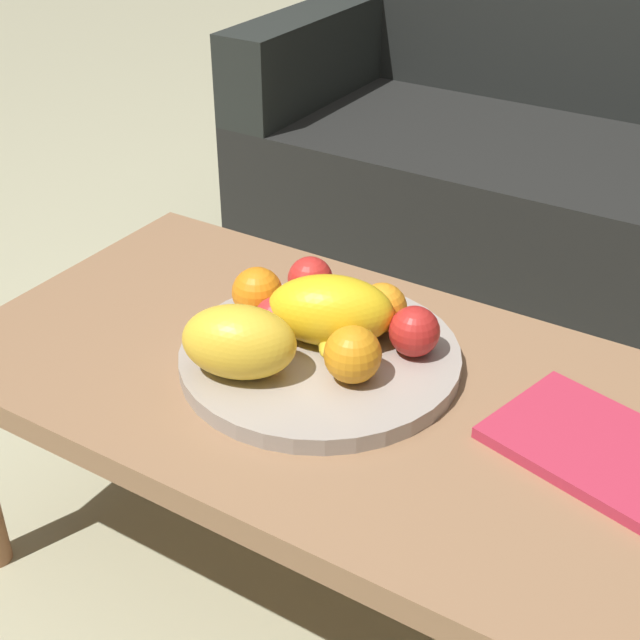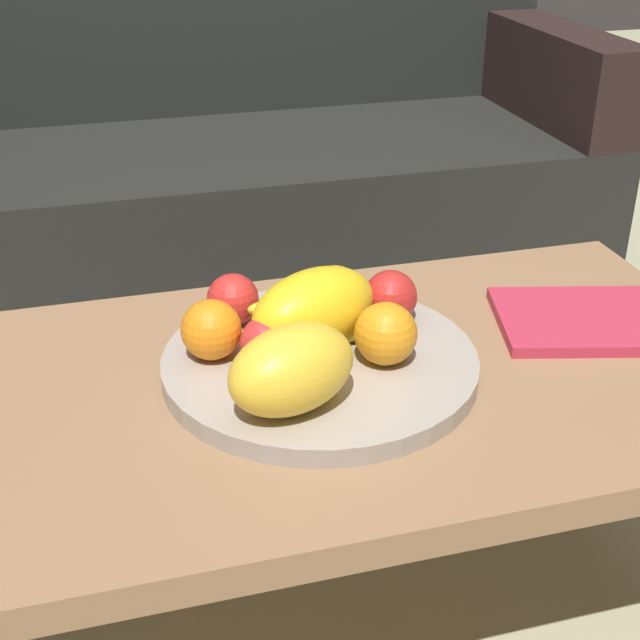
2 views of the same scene
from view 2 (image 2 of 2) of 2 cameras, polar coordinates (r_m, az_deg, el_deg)
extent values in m
plane|color=#AFAC89|center=(1.39, 1.24, -18.23)|extent=(8.00, 8.00, 0.00)
cube|color=#936B4A|center=(1.13, 1.45, -4.40)|extent=(1.08, 0.59, 0.04)
cylinder|color=#9B6D4C|center=(1.63, 15.81, -3.15)|extent=(0.05, 0.05, 0.37)
cube|color=black|center=(2.19, -5.02, 6.57)|extent=(1.70, 0.70, 0.40)
cube|color=black|center=(2.34, -6.89, 19.35)|extent=(1.70, 0.14, 0.50)
cube|color=black|center=(2.36, 14.32, 15.31)|extent=(0.14, 0.70, 0.22)
cylinder|color=#A59B90|center=(1.12, 0.00, -2.81)|extent=(0.40, 0.40, 0.03)
ellipsoid|color=yellow|center=(0.99, -1.83, -3.18)|extent=(0.18, 0.15, 0.10)
ellipsoid|color=yellow|center=(1.11, -0.39, 0.70)|extent=(0.20, 0.17, 0.10)
sphere|color=orange|center=(1.09, 4.24, -0.88)|extent=(0.08, 0.08, 0.08)
sphere|color=orange|center=(1.19, 0.97, 1.78)|extent=(0.07, 0.07, 0.07)
sphere|color=orange|center=(1.10, -7.00, -0.62)|extent=(0.08, 0.08, 0.08)
sphere|color=red|center=(1.08, -3.47, -1.45)|extent=(0.06, 0.06, 0.06)
sphere|color=red|center=(1.18, 4.54, 1.50)|extent=(0.07, 0.07, 0.07)
sphere|color=red|center=(1.18, -5.61, 1.32)|extent=(0.07, 0.07, 0.07)
ellipsoid|color=gold|center=(1.14, -0.54, -0.57)|extent=(0.08, 0.15, 0.03)
ellipsoid|color=yellow|center=(1.13, -0.73, -0.72)|extent=(0.15, 0.08, 0.03)
ellipsoid|color=yellow|center=(1.14, 0.08, -0.58)|extent=(0.15, 0.09, 0.03)
ellipsoid|color=yellow|center=(1.13, -0.89, 0.74)|extent=(0.15, 0.07, 0.03)
ellipsoid|color=yellow|center=(1.13, -0.58, 0.61)|extent=(0.15, 0.07, 0.03)
cube|color=#BF2D46|center=(1.29, 16.84, 0.00)|extent=(0.29, 0.24, 0.02)
camera|label=1|loc=(0.83, 78.85, 16.87)|focal=50.45mm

